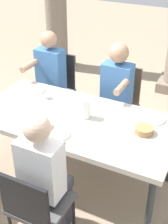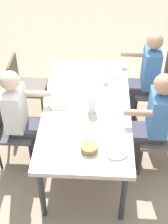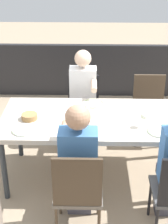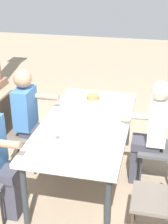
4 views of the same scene
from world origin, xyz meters
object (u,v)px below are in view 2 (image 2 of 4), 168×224
plate_1 (58,104)px  bread_basket (89,148)px  plate_0 (113,73)px  chair_mid_north (166,132)px  diner_woman_green (152,120)px  diner_man_white (22,116)px  diner_guest_third (145,76)px  chair_west_south (23,84)px  dining_table (87,111)px  chair_mid_south (9,128)px  wine_glass_0 (105,72)px  plate_2 (116,151)px  water_pitcher (92,105)px  chair_west_north (157,86)px

plate_1 → bread_basket: (0.68, 0.38, 0.02)m
plate_0 → bread_basket: bearing=-10.2°
chair_mid_north → diner_woman_green: size_ratio=0.73×
diner_woman_green → chair_mid_north: bearing=90.9°
diner_man_white → diner_guest_third: (-0.89, 1.46, 0.01)m
chair_west_south → plate_0: (0.09, 1.20, 0.27)m
dining_table → chair_mid_south: (0.12, -0.90, -0.20)m
plate_0 → wine_glass_0: bearing=-32.4°
diner_woman_green → plate_2: bearing=-36.3°
chair_mid_north → plate_1: 1.27m
dining_table → water_pitcher: water_pitcher is taller
diner_woman_green → plate_1: bearing=-97.3°
chair_west_north → chair_west_south: 1.82m
chair_west_south → plate_2: chair_west_south is taller
chair_mid_north → chair_mid_south: 1.82m
chair_west_south → diner_woman_green: 1.87m
chair_mid_north → water_pitcher: water_pitcher is taller
chair_mid_north → diner_man_white: bearing=-90.1°
plate_2 → bread_basket: bearing=-93.1°
diner_man_white → plate_1: size_ratio=5.41×
plate_1 → bread_basket: size_ratio=1.39×
diner_man_white → plate_1: 0.43m
chair_mid_north → diner_woman_green: bearing=-89.1°
dining_table → chair_west_south: (-0.77, -0.91, -0.20)m
chair_west_north → plate_0: 0.67m
chair_west_north → bread_basket: chair_west_north is taller
diner_guest_third → plate_1: size_ratio=5.51×
diner_woman_green → chair_mid_south: bearing=-90.1°
diner_man_white → wine_glass_0: 1.14m
diner_guest_third → plate_2: 1.52m
dining_table → bread_basket: bearing=4.6°
plate_1 → water_pitcher: size_ratio=1.25×
diner_woman_green → diner_guest_third: size_ratio=1.00×
wine_glass_0 → chair_mid_north: bearing=48.1°
diner_woman_green → plate_2: size_ratio=5.42×
chair_mid_south → water_pitcher: 1.02m
diner_woman_green → plate_1: size_ratio=5.50×
dining_table → chair_west_south: 1.21m
plate_0 → plate_2: bearing=0.5°
chair_west_north → plate_1: (0.76, -1.24, 0.24)m
wine_glass_0 → plate_1: bearing=-45.7°
dining_table → chair_west_north: bearing=130.2°
chair_mid_north → water_pitcher: (-0.04, -0.86, 0.33)m
plate_1 → plate_2: bearing=42.5°
plate_0 → chair_west_south: bearing=-94.2°
chair_west_south → water_pitcher: size_ratio=4.65×
plate_2 → wine_glass_0: bearing=-174.7°
diner_woman_green → plate_0: (-0.80, -0.42, 0.08)m
diner_man_white → plate_0: 1.30m
plate_1 → diner_man_white: bearing=-72.3°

